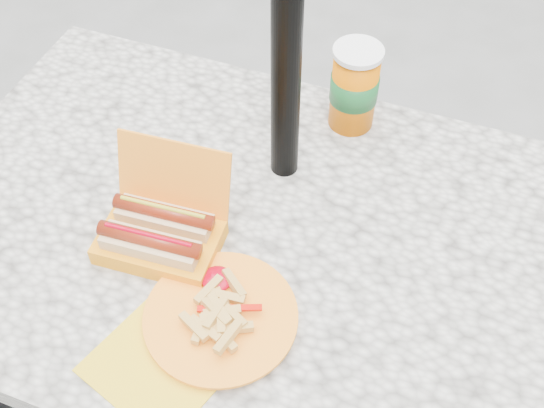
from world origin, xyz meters
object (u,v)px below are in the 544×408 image
(hotdog_box, at_px, (160,232))
(soda_cup, at_px, (354,87))
(fries_plate, at_px, (216,319))
(umbrella_pole, at_px, (287,3))

(hotdog_box, distance_m, soda_cup, 0.46)
(hotdog_box, xyz_separation_m, fries_plate, (0.14, -0.11, -0.02))
(hotdog_box, xyz_separation_m, soda_cup, (0.21, 0.40, 0.05))
(umbrella_pole, height_order, hotdog_box, umbrella_pole)
(hotdog_box, bearing_deg, fries_plate, -40.01)
(hotdog_box, height_order, soda_cup, soda_cup)
(umbrella_pole, xyz_separation_m, hotdog_box, (-0.13, -0.24, -0.31))
(fries_plate, bearing_deg, soda_cup, 82.68)
(umbrella_pole, bearing_deg, hotdog_box, -118.30)
(soda_cup, bearing_deg, hotdog_box, -117.62)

